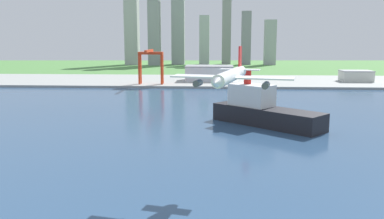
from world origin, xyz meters
TOP-DOWN VIEW (x-y plane):
  - ground_plane at (0.00, 300.00)m, footprint 2400.00×2400.00m
  - water_bay at (0.00, 240.00)m, footprint 840.00×360.00m
  - industrial_pier at (0.00, 490.00)m, footprint 840.00×140.00m
  - airplane_landing at (27.75, 118.61)m, footprint 44.14×46.50m
  - cargo_ship at (52.43, 233.84)m, footprint 67.59×63.89m
  - port_crane_red at (-49.78, 438.24)m, footprint 27.48×47.63m
  - warehouse_main at (15.17, 483.95)m, footprint 57.93×36.79m
  - warehouse_annex at (191.31, 483.68)m, footprint 36.00×25.82m
  - distant_skyline at (-40.20, 821.61)m, footprint 300.97×65.15m

SIDE VIEW (x-z plane):
  - ground_plane at x=0.00m, z-range 0.00..0.00m
  - water_bay at x=0.00m, z-range 0.00..0.15m
  - industrial_pier at x=0.00m, z-range 0.00..2.50m
  - warehouse_annex at x=191.31m, z-range 2.52..15.53m
  - cargo_ship at x=52.43m, z-range -7.60..26.13m
  - warehouse_main at x=15.17m, z-range 2.52..20.63m
  - port_crane_red at x=-49.78m, z-range 11.61..50.38m
  - airplane_landing at x=27.75m, z-range 34.20..48.26m
  - distant_skyline at x=-40.20m, z-range -11.13..146.30m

